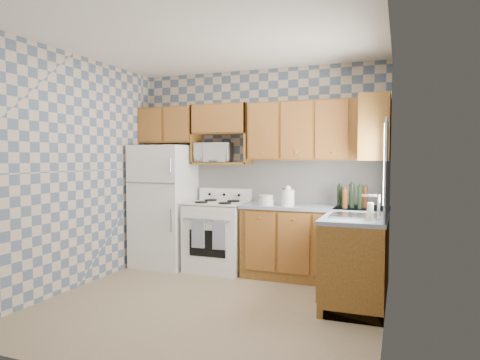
% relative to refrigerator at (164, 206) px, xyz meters
% --- Properties ---
extents(floor, '(3.40, 3.40, 0.00)m').
position_rel_refrigerator_xyz_m(floor, '(1.27, -1.25, -0.84)').
color(floor, '#887458').
rests_on(floor, ground).
extents(back_wall, '(3.40, 0.02, 2.70)m').
position_rel_refrigerator_xyz_m(back_wall, '(1.27, 0.35, 0.51)').
color(back_wall, slate).
rests_on(back_wall, ground).
extents(right_wall, '(0.02, 3.20, 2.70)m').
position_rel_refrigerator_xyz_m(right_wall, '(2.97, -1.25, 0.51)').
color(right_wall, slate).
rests_on(right_wall, ground).
extents(backsplash_back, '(2.60, 0.02, 0.56)m').
position_rel_refrigerator_xyz_m(backsplash_back, '(1.68, 0.34, 0.36)').
color(backsplash_back, silver).
rests_on(backsplash_back, back_wall).
extents(backsplash_right, '(0.02, 1.60, 0.56)m').
position_rel_refrigerator_xyz_m(backsplash_right, '(2.96, -0.45, 0.36)').
color(backsplash_right, silver).
rests_on(backsplash_right, right_wall).
extents(refrigerator, '(0.75, 0.70, 1.68)m').
position_rel_refrigerator_xyz_m(refrigerator, '(0.00, 0.00, 0.00)').
color(refrigerator, white).
rests_on(refrigerator, floor).
extents(stove_body, '(0.76, 0.65, 0.90)m').
position_rel_refrigerator_xyz_m(stove_body, '(0.80, 0.03, -0.39)').
color(stove_body, white).
rests_on(stove_body, floor).
extents(cooktop, '(0.76, 0.65, 0.02)m').
position_rel_refrigerator_xyz_m(cooktop, '(0.80, 0.03, 0.07)').
color(cooktop, silver).
rests_on(cooktop, stove_body).
extents(backguard, '(0.76, 0.08, 0.17)m').
position_rel_refrigerator_xyz_m(backguard, '(0.80, 0.30, 0.16)').
color(backguard, white).
rests_on(backguard, cooktop).
extents(dish_towel_left, '(0.17, 0.02, 0.37)m').
position_rel_refrigerator_xyz_m(dish_towel_left, '(0.68, -0.32, -0.29)').
color(dish_towel_left, navy).
rests_on(dish_towel_left, stove_body).
extents(dish_towel_right, '(0.17, 0.02, 0.37)m').
position_rel_refrigerator_xyz_m(dish_towel_right, '(0.98, -0.32, -0.29)').
color(dish_towel_right, navy).
rests_on(dish_towel_right, stove_body).
extents(base_cabinets_back, '(1.75, 0.60, 0.88)m').
position_rel_refrigerator_xyz_m(base_cabinets_back, '(2.10, 0.05, -0.40)').
color(base_cabinets_back, brown).
rests_on(base_cabinets_back, floor).
extents(base_cabinets_right, '(0.60, 1.60, 0.88)m').
position_rel_refrigerator_xyz_m(base_cabinets_right, '(2.67, -0.45, -0.40)').
color(base_cabinets_right, brown).
rests_on(base_cabinets_right, floor).
extents(countertop_back, '(1.77, 0.63, 0.04)m').
position_rel_refrigerator_xyz_m(countertop_back, '(2.10, 0.05, 0.06)').
color(countertop_back, slate).
rests_on(countertop_back, base_cabinets_back).
extents(countertop_right, '(0.63, 1.60, 0.04)m').
position_rel_refrigerator_xyz_m(countertop_right, '(2.67, -0.45, 0.06)').
color(countertop_right, slate).
rests_on(countertop_right, base_cabinets_right).
extents(upper_cabinets_back, '(1.75, 0.33, 0.74)m').
position_rel_refrigerator_xyz_m(upper_cabinets_back, '(2.10, 0.19, 1.01)').
color(upper_cabinets_back, brown).
rests_on(upper_cabinets_back, back_wall).
extents(upper_cabinets_fridge, '(0.82, 0.33, 0.50)m').
position_rel_refrigerator_xyz_m(upper_cabinets_fridge, '(-0.02, 0.19, 1.13)').
color(upper_cabinets_fridge, brown).
rests_on(upper_cabinets_fridge, back_wall).
extents(upper_cabinets_right, '(0.33, 0.70, 0.74)m').
position_rel_refrigerator_xyz_m(upper_cabinets_right, '(2.81, 0.00, 1.01)').
color(upper_cabinets_right, brown).
rests_on(upper_cabinets_right, right_wall).
extents(microwave_shelf, '(0.80, 0.33, 0.03)m').
position_rel_refrigerator_xyz_m(microwave_shelf, '(0.80, 0.19, 0.60)').
color(microwave_shelf, brown).
rests_on(microwave_shelf, back_wall).
extents(microwave, '(0.51, 0.38, 0.27)m').
position_rel_refrigerator_xyz_m(microwave, '(0.69, 0.18, 0.74)').
color(microwave, white).
rests_on(microwave, microwave_shelf).
extents(sink, '(0.48, 0.40, 0.03)m').
position_rel_refrigerator_xyz_m(sink, '(2.67, -0.80, 0.09)').
color(sink, '#B7B7BC').
rests_on(sink, countertop_right).
extents(window, '(0.02, 0.66, 0.86)m').
position_rel_refrigerator_xyz_m(window, '(2.96, -0.80, 0.61)').
color(window, silver).
rests_on(window, right_wall).
extents(bottle_0, '(0.06, 0.06, 0.29)m').
position_rel_refrigerator_xyz_m(bottle_0, '(2.56, -0.03, 0.22)').
color(bottle_0, black).
rests_on(bottle_0, countertop_back).
extents(bottle_1, '(0.06, 0.06, 0.27)m').
position_rel_refrigerator_xyz_m(bottle_1, '(2.66, -0.09, 0.21)').
color(bottle_1, black).
rests_on(bottle_1, countertop_back).
extents(bottle_2, '(0.06, 0.06, 0.25)m').
position_rel_refrigerator_xyz_m(bottle_2, '(2.71, 0.01, 0.20)').
color(bottle_2, '#532B14').
rests_on(bottle_2, countertop_back).
extents(bottle_3, '(0.06, 0.06, 0.23)m').
position_rel_refrigerator_xyz_m(bottle_3, '(2.49, -0.11, 0.19)').
color(bottle_3, '#532B14').
rests_on(bottle_3, countertop_back).
extents(bottle_4, '(0.06, 0.06, 0.26)m').
position_rel_refrigerator_xyz_m(bottle_4, '(2.41, 0.03, 0.21)').
color(bottle_4, black).
rests_on(bottle_4, countertop_back).
extents(knife_block, '(0.13, 0.13, 0.22)m').
position_rel_refrigerator_xyz_m(knife_block, '(1.79, -0.07, 0.19)').
color(knife_block, brown).
rests_on(knife_block, countertop_back).
extents(electric_kettle, '(0.16, 0.16, 0.20)m').
position_rel_refrigerator_xyz_m(electric_kettle, '(1.81, -0.11, 0.18)').
color(electric_kettle, white).
rests_on(electric_kettle, countertop_back).
extents(food_containers, '(0.20, 0.20, 0.13)m').
position_rel_refrigerator_xyz_m(food_containers, '(1.53, -0.12, 0.15)').
color(food_containers, beige).
rests_on(food_containers, countertop_back).
extents(soap_bottle, '(0.06, 0.06, 0.17)m').
position_rel_refrigerator_xyz_m(soap_bottle, '(2.83, -1.03, 0.17)').
color(soap_bottle, beige).
rests_on(soap_bottle, countertop_right).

